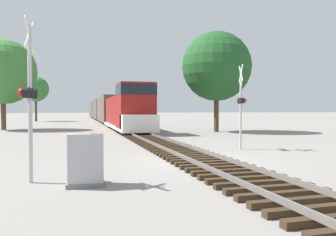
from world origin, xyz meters
TOP-DOWN VIEW (x-y plane):
  - ground_plane at (0.00, 0.00)m, footprint 400.00×400.00m
  - rail_track_bed at (0.00, -0.00)m, footprint 2.60×160.00m
  - freight_train at (0.00, 46.94)m, footprint 2.97×68.71m
  - crossing_signal_near at (-6.14, -2.30)m, footprint 0.44×1.01m
  - crossing_signal_far at (3.68, 3.30)m, footprint 0.55×1.01m
  - relay_cabinet at (-4.59, -3.11)m, footprint 1.05×0.71m
  - tree_far_right at (8.01, 16.25)m, footprint 6.55×6.55m
  - tree_mid_background at (-12.16, 24.94)m, footprint 6.77×6.77m
  - tree_deep_background at (-11.81, 50.25)m, footprint 4.53×4.53m

SIDE VIEW (x-z plane):
  - ground_plane at x=0.00m, z-range 0.00..0.00m
  - rail_track_bed at x=0.00m, z-range -0.02..0.29m
  - relay_cabinet at x=-4.59m, z-range -0.01..1.45m
  - freight_train at x=0.00m, z-range -0.10..4.25m
  - crossing_signal_far at x=3.68m, z-range 0.27..4.77m
  - crossing_signal_near at x=-6.14m, z-range 0.20..4.94m
  - tree_deep_background at x=-11.81m, z-range 1.74..9.80m
  - tree_mid_background at x=-12.16m, z-range 1.33..10.77m
  - tree_far_right at x=8.01m, z-range 1.46..10.95m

